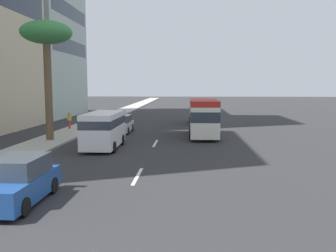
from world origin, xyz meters
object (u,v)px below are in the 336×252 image
Objects in this scene: minibus_fourth at (203,117)px; car_second at (18,182)px; car_fifth at (121,124)px; pedestrian_near_lamp at (69,119)px; van_lead at (199,110)px; palm_tree at (46,37)px; van_third at (104,128)px.

car_second is at bearing 156.93° from minibus_fourth.
car_fifth is at bearing 72.12° from minibus_fourth.
car_second is 21.71m from pedestrian_near_lamp.
van_lead is 10.91m from car_fifth.
palm_tree is (14.16, 4.21, 6.88)m from car_second.
palm_tree is at bearing 139.79° from van_lead.
palm_tree is (2.70, 4.70, 6.28)m from van_third.
van_third is 3.29× the size of pedestrian_near_lamp.
van_third is at bearing 157.27° from van_lead.
car_fifth is (-8.18, 7.18, -0.74)m from van_lead.
car_fifth is at bearing 9.29° from pedestrian_near_lamp.
minibus_fourth is 12.94m from pedestrian_near_lamp.
car_fifth is (2.33, 7.21, -0.93)m from minibus_fourth.
van_lead reaches higher than car_fifth.
van_third reaches higher than car_second.
van_lead is 0.60× the size of palm_tree.
minibus_fourth is at bearing 130.41° from van_third.
minibus_fourth is (5.86, -6.89, 0.28)m from van_third.
car_fifth is at bearing 138.72° from van_lead.
car_second is at bearing -163.46° from palm_tree.
car_second is 0.63× the size of minibus_fourth.
pedestrian_near_lamp is 9.67m from palm_tree.
minibus_fourth is 4.20× the size of pedestrian_near_lamp.
palm_tree is at bearing -163.46° from car_second.
minibus_fourth is 1.60× the size of car_fifth.
van_third reaches higher than pedestrian_near_lamp.
pedestrian_near_lamp is at bearing -166.75° from car_second.
car_second is at bearing -0.50° from car_fifth.
pedestrian_near_lamp is at bearing 72.90° from minibus_fourth.
van_third is (-16.37, 6.86, -0.09)m from van_lead.
pedestrian_near_lamp is (3.80, 12.36, -0.66)m from minibus_fourth.
van_third is 8.30m from palm_tree.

